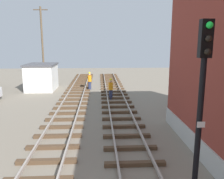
% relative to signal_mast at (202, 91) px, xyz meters
% --- Properties ---
extents(signal_mast, '(0.36, 0.40, 5.57)m').
position_rel_signal_mast_xyz_m(signal_mast, '(0.00, 0.00, 0.00)').
color(signal_mast, black).
rests_on(signal_mast, ground).
extents(control_hut, '(3.00, 3.80, 2.76)m').
position_rel_signal_mast_xyz_m(control_hut, '(-9.15, 17.91, -2.10)').
color(control_hut, silver).
rests_on(control_hut, ground).
extents(utility_pole_far, '(1.80, 0.24, 9.43)m').
position_rel_signal_mast_xyz_m(utility_pole_far, '(-10.46, 24.65, 1.42)').
color(utility_pole_far, brown).
rests_on(utility_pole_far, ground).
extents(track_worker_foreground, '(0.40, 0.40, 1.87)m').
position_rel_signal_mast_xyz_m(track_worker_foreground, '(-4.11, 17.83, -2.56)').
color(track_worker_foreground, '#262D4C').
rests_on(track_worker_foreground, ground).
extents(track_worker_distant, '(0.40, 0.40, 1.87)m').
position_rel_signal_mast_xyz_m(track_worker_distant, '(-2.08, 13.27, -2.56)').
color(track_worker_distant, '#262D4C').
rests_on(track_worker_distant, ground).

